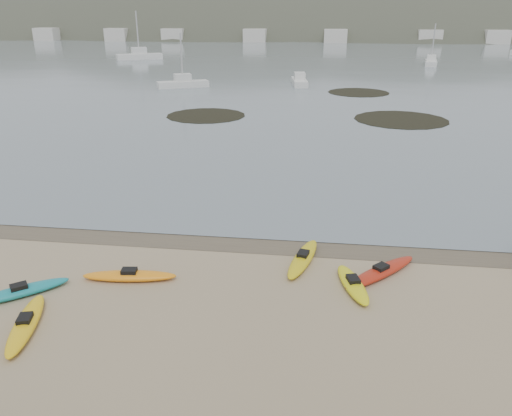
# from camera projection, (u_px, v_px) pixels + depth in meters

# --- Properties ---
(ground) EXTENTS (600.00, 600.00, 0.00)m
(ground) POSITION_uv_depth(u_px,v_px,m) (256.00, 239.00, 22.06)
(ground) COLOR tan
(ground) RESTS_ON ground
(wet_sand) EXTENTS (60.00, 60.00, 0.00)m
(wet_sand) POSITION_uv_depth(u_px,v_px,m) (255.00, 242.00, 21.78)
(wet_sand) COLOR brown
(wet_sand) RESTS_ON ground
(water) EXTENTS (1200.00, 1200.00, 0.00)m
(water) POSITION_uv_depth(u_px,v_px,m) (320.00, 27.00, 298.55)
(water) COLOR slate
(water) RESTS_ON ground
(kayaks) EXTENTS (22.00, 10.03, 0.34)m
(kayaks) POSITION_uv_depth(u_px,v_px,m) (223.00, 283.00, 18.21)
(kayaks) COLOR silver
(kayaks) RESTS_ON ground
(kelp_mats) EXTENTS (26.34, 24.09, 0.04)m
(kelp_mats) POSITION_uv_depth(u_px,v_px,m) (330.00, 109.00, 51.10)
(kelp_mats) COLOR black
(kelp_mats) RESTS_ON water
(moored_boats) EXTENTS (92.57, 63.73, 1.28)m
(moored_boats) POSITION_uv_depth(u_px,v_px,m) (331.00, 60.00, 94.72)
(moored_boats) COLOR silver
(moored_boats) RESTS_ON ground
(far_hills) EXTENTS (550.00, 135.00, 80.00)m
(far_hills) POSITION_uv_depth(u_px,v_px,m) (413.00, 77.00, 202.03)
(far_hills) COLOR #384235
(far_hills) RESTS_ON ground
(far_town) EXTENTS (199.00, 5.00, 4.00)m
(far_town) POSITION_uv_depth(u_px,v_px,m) (335.00, 36.00, 154.25)
(far_town) COLOR beige
(far_town) RESTS_ON ground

